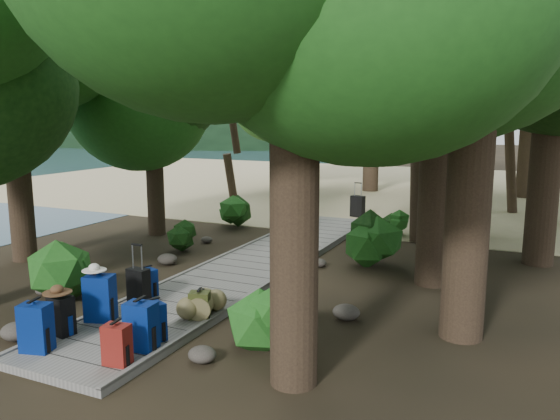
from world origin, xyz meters
The scene contains 48 objects.
ground centered at (0.00, 0.00, 0.00)m, with size 120.00×120.00×0.00m, color #322719.
sand_beach centered at (0.00, 16.00, 0.01)m, with size 40.00×22.00×0.02m, color tan.
water_bay centered at (-32.00, 25.00, 0.00)m, with size 50.00×60.00×0.02m, color #2B4958.
distant_hill centered at (-40.00, 48.00, 0.00)m, with size 32.00×16.00×12.00m, color black.
boardwalk centered at (0.00, 1.00, 0.06)m, with size 2.00×12.00×0.12m, color gray.
backpack_left_a centered at (-0.62, -4.50, 0.50)m, with size 0.41×0.29×0.77m, color navy, non-canonical shape.
backpack_left_b centered at (-0.76, -3.91, 0.46)m, with size 0.36×0.26×0.67m, color black, non-canonical shape.
backpack_left_c centered at (-0.64, -3.22, 0.54)m, with size 0.45×0.32×0.84m, color navy, non-canonical shape.
backpack_left_d centered at (-0.76, -1.88, 0.40)m, with size 0.36×0.26×0.56m, color navy, non-canonical shape.
backpack_right_a centered at (0.70, -4.36, 0.43)m, with size 0.34×0.24×0.61m, color maroon, non-canonical shape.
backpack_right_b centered at (0.69, -3.84, 0.50)m, with size 0.43×0.30×0.77m, color navy, non-canonical shape.
backpack_right_c centered at (0.63, -3.48, 0.44)m, with size 0.37×0.26×0.64m, color navy, non-canonical shape.
backpack_right_d centered at (0.78, -2.47, 0.37)m, with size 0.33×0.24×0.50m, color #384318, non-canonical shape.
duffel_right_khaki centered at (0.74, -2.33, 0.31)m, with size 0.39×0.58×0.39m, color brown, non-canonical shape.
suitcase_on_boardwalk centered at (-0.64, -2.26, 0.43)m, with size 0.40×0.22×0.62m, color black, non-canonical shape.
lone_suitcase_on_sand centered at (0.31, 7.98, 0.38)m, with size 0.45×0.26×0.71m, color black, non-canonical shape.
hat_brown centered at (-0.76, -3.96, 0.86)m, with size 0.43×0.43×0.13m, color #51351E, non-canonical shape.
hat_white centered at (-0.70, -3.24, 1.02)m, with size 0.39×0.39×0.13m, color silver, non-canonical shape.
kayak centered at (-3.81, 10.79, 0.17)m, with size 0.64×2.94×0.29m, color #B61A0F.
sun_lounger centered at (3.35, 10.02, 0.29)m, with size 0.54×1.67×0.54m, color silver, non-canonical shape.
tree_right_a centered at (2.96, -3.62, 4.37)m, with size 5.25×5.25×8.75m, color black, non-canonical shape.
tree_right_b centered at (4.74, -1.16, 4.78)m, with size 5.36×5.36×9.56m, color black, non-canonical shape.
tree_right_c centered at (3.85, 1.41, 4.64)m, with size 5.37×5.37×9.29m, color black, non-canonical shape.
tree_right_d centered at (5.85, 4.03, 4.88)m, with size 5.32×5.32×9.76m, color black, non-canonical shape.
tree_right_e centered at (4.21, 6.44, 4.87)m, with size 5.41×5.41×9.74m, color black, non-canonical shape.
tree_left_b centered at (-5.30, -0.73, 3.98)m, with size 4.42×4.42×7.96m, color black, non-canonical shape.
tree_left_c centered at (-4.21, 2.93, 3.54)m, with size 4.07×4.07×7.08m, color black, non-canonical shape.
tree_back_a centered at (-1.06, 14.49, 5.02)m, with size 5.80×5.80×10.03m, color black, non-canonical shape.
tree_back_b centered at (1.48, 16.52, 5.04)m, with size 5.65×5.65×10.09m, color black, non-canonical shape.
tree_back_c centered at (5.36, 15.26, 4.94)m, with size 5.49×5.49×9.88m, color black, non-canonical shape.
tree_back_d centered at (-5.49, 14.34, 3.87)m, with size 4.64×4.64×7.73m, color black, non-canonical shape.
palm_right_a centered at (2.95, 5.34, 3.69)m, with size 4.33×4.33×7.38m, color #103912, non-canonical shape.
palm_right_b centered at (5.05, 11.35, 4.40)m, with size 4.55×4.55×8.79m, color #103912, non-canonical shape.
palm_right_c centered at (2.40, 12.36, 3.45)m, with size 4.34×4.34×6.90m, color #103912, non-canonical shape.
palm_left_a centered at (-4.17, 7.06, 3.15)m, with size 3.96×3.96×6.31m, color #103912, non-canonical shape.
rock_left_a centered at (-1.45, -4.16, 0.14)m, with size 0.50×0.45×0.28m, color #4C473F, non-canonical shape.
rock_left_b centered at (-2.79, -2.44, 0.09)m, with size 0.33×0.30×0.18m, color #4C473F, non-canonical shape.
rock_left_c centered at (-1.95, 0.35, 0.13)m, with size 0.47×0.42×0.26m, color #4C473F, non-canonical shape.
rock_left_d centered at (-2.30, 2.60, 0.09)m, with size 0.32×0.28×0.17m, color #4C473F, non-canonical shape.
rock_right_a centered at (1.56, -3.62, 0.11)m, with size 0.41×0.37×0.23m, color #4C473F, non-canonical shape.
rock_right_b centered at (2.89, -1.22, 0.13)m, with size 0.47×0.42×0.26m, color #4C473F, non-canonical shape.
rock_right_c centered at (1.31, 1.64, 0.10)m, with size 0.35×0.32×0.19m, color #4C473F, non-canonical shape.
shrub_left_a centered at (-2.12, -2.53, 0.55)m, with size 1.23×1.23×1.10m, color #1D5319, non-canonical shape.
shrub_left_b centered at (-2.25, 1.39, 0.39)m, with size 0.87×0.87×0.78m, color #1D5319, non-canonical shape.
shrub_left_c centered at (-2.71, 4.74, 0.50)m, with size 1.12×1.12×1.00m, color #1D5319, non-canonical shape.
shrub_right_a centered at (2.23, -2.66, 0.50)m, with size 1.10×1.10×0.99m, color #1D5319, non-canonical shape.
shrub_right_b centered at (2.38, 2.28, 0.66)m, with size 1.46×1.46×1.31m, color #1D5319, non-canonical shape.
shrub_right_c centered at (2.08, 5.59, 0.36)m, with size 0.80×0.80×0.72m, color #1D5319, non-canonical shape.
Camera 1 is at (5.56, -9.67, 3.41)m, focal length 35.00 mm.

